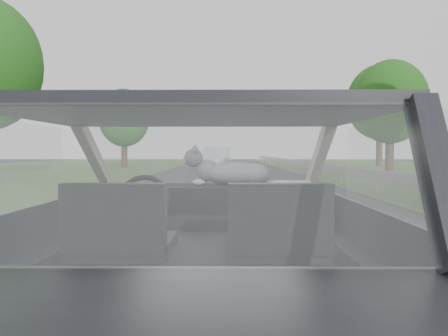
{
  "coord_description": "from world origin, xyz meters",
  "views": [
    {
      "loc": [
        0.15,
        -2.49,
        1.24
      ],
      "look_at": [
        0.12,
        0.6,
        1.13
      ],
      "focal_mm": 35.0,
      "sensor_mm": 36.0,
      "label": 1
    }
  ],
  "objects_px": {
    "subject_car": "(202,242)",
    "highway_sign": "(320,154)",
    "other_car": "(217,159)",
    "cat": "(234,172)"
  },
  "relations": [
    {
      "from": "highway_sign",
      "to": "cat",
      "type": "bearing_deg",
      "value": -85.43
    },
    {
      "from": "other_car",
      "to": "highway_sign",
      "type": "relative_size",
      "value": 2.09
    },
    {
      "from": "subject_car",
      "to": "cat",
      "type": "distance_m",
      "value": 0.77
    },
    {
      "from": "highway_sign",
      "to": "subject_car",
      "type": "bearing_deg",
      "value": -85.53
    },
    {
      "from": "cat",
      "to": "highway_sign",
      "type": "distance_m",
      "value": 20.44
    },
    {
      "from": "cat",
      "to": "highway_sign",
      "type": "bearing_deg",
      "value": 79.93
    },
    {
      "from": "subject_car",
      "to": "highway_sign",
      "type": "relative_size",
      "value": 1.77
    },
    {
      "from": "other_car",
      "to": "highway_sign",
      "type": "bearing_deg",
      "value": -38.94
    },
    {
      "from": "other_car",
      "to": "subject_car",
      "type": "bearing_deg",
      "value": -87.98
    },
    {
      "from": "other_car",
      "to": "highway_sign",
      "type": "distance_m",
      "value": 7.27
    }
  ]
}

